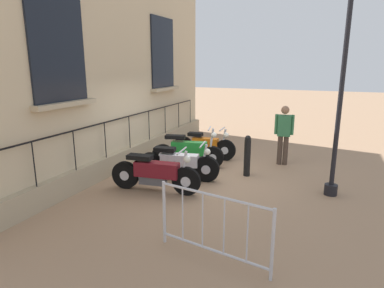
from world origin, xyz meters
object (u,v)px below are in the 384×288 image
Objects in this scene: motorcycle_orange at (204,146)px; lamppost at (344,65)px; motorcycle_white at (178,164)px; pedestrian_standing at (284,132)px; motorcycle_maroon at (155,173)px; motorcycle_green at (188,152)px; crowd_barrier at (213,225)px; bollard at (247,156)px.

lamppost is (3.62, -1.64, 2.42)m from motorcycle_orange.
pedestrian_standing reaches higher than motorcycle_white.
motorcycle_maroon is 0.45× the size of lamppost.
motorcycle_green is at bearing 100.09° from motorcycle_white.
bollard reaches higher than crowd_barrier.
motorcycle_maroon is 2.01m from motorcycle_green.
motorcycle_white is 1.04× the size of motorcycle_green.
motorcycle_maroon is at bearing -97.79° from motorcycle_white.
motorcycle_green is 1.02× the size of motorcycle_orange.
motorcycle_green is at bearing -98.38° from motorcycle_orange.
bollard is at bearing 48.38° from motorcycle_maroon.
motorcycle_white is at bearing -173.91° from lamppost.
crowd_barrier is at bearing -83.92° from bollard.
pedestrian_standing reaches higher than crowd_barrier.
lamppost is (3.76, -0.69, 2.40)m from motorcycle_green.
motorcycle_white is at bearing -88.55° from motorcycle_orange.
pedestrian_standing is at bearing 7.03° from motorcycle_orange.
pedestrian_standing is (0.71, 1.37, 0.42)m from bollard.
pedestrian_standing is at bearing 62.56° from bollard.
lamppost is at bearing 6.09° from motorcycle_white.
bollard is 0.63× the size of pedestrian_standing.
motorcycle_white is 1.80m from bollard.
motorcycle_white is at bearing 82.21° from motorcycle_maroon.
motorcycle_green is at bearing -153.23° from pedestrian_standing.
bollard is (1.66, 1.87, 0.10)m from motorcycle_maroon.
motorcycle_white is 1.95× the size of bollard.
lamppost is at bearing 19.72° from motorcycle_maroon.
motorcycle_green is 1.19× the size of pedestrian_standing.
motorcycle_maroon is at bearing 135.48° from crowd_barrier.
bollard is (1.73, -0.14, 0.12)m from motorcycle_green.
motorcycle_maroon is 1.98× the size of bollard.
motorcycle_green is 0.42× the size of lamppost.
crowd_barrier is at bearing -68.19° from motorcycle_orange.
crowd_barrier is (2.00, -5.01, 0.16)m from motorcycle_orange.
motorcycle_maroon is 2.92m from crowd_barrier.
crowd_barrier reaches higher than motorcycle_maroon.
bollard is at bearing -4.67° from motorcycle_green.
lamppost is at bearing -10.40° from motorcycle_green.
bollard is (1.53, 0.93, 0.13)m from motorcycle_white.
crowd_barrier is (1.95, -2.99, 0.16)m from motorcycle_white.
motorcycle_orange is (0.08, 2.96, -0.03)m from motorcycle_maroon.
motorcycle_green is (-0.19, 1.07, 0.01)m from motorcycle_white.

